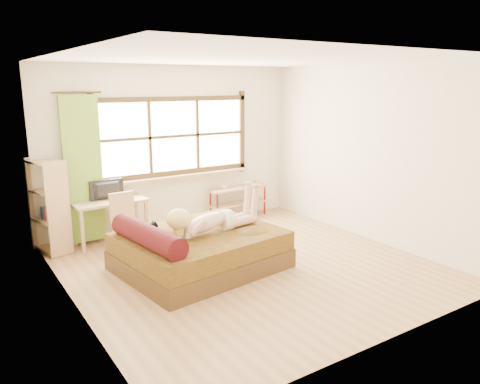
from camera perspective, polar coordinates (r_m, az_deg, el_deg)
floor at (r=6.38m, az=1.14°, el=-9.08°), size 4.50×4.50×0.00m
ceiling at (r=5.91m, az=1.26°, el=15.94°), size 4.50×4.50×0.00m
wall_back at (r=7.94m, az=-8.04°, el=5.32°), size 4.50×0.00×4.50m
wall_front at (r=4.37m, az=18.08°, el=-1.56°), size 4.50×0.00×4.50m
wall_left at (r=5.10m, az=-20.15°, el=0.32°), size 0.00×4.50×4.50m
wall_right at (r=7.49m, az=15.61°, el=4.51°), size 0.00×4.50×4.50m
window at (r=7.89m, az=-7.99°, el=6.44°), size 2.80×0.16×1.46m
curtain at (r=7.34m, az=-18.60°, el=2.55°), size 0.55×0.10×2.20m
bed at (r=6.24m, az=-5.21°, el=-7.00°), size 2.18×1.84×0.76m
woman at (r=6.13m, az=-3.47°, el=-2.16°), size 1.43×0.58×0.60m
kitten at (r=5.95m, az=-11.48°, el=-4.67°), size 0.31×0.16×0.24m
desk at (r=7.37m, az=-15.58°, el=-1.68°), size 1.11×0.54×0.68m
monitor at (r=7.36m, az=-15.81°, el=0.22°), size 0.53×0.09×0.30m
chair at (r=7.08m, az=-13.85°, el=-3.14°), size 0.40×0.40×0.85m
pipe_shelf at (r=8.51m, az=-0.16°, el=-0.38°), size 1.16×0.34×0.65m
cup at (r=8.31m, az=-1.96°, el=0.67°), size 0.12×0.12×0.09m
book at (r=8.58m, az=0.90°, el=0.83°), size 0.17×0.23×0.02m
bookshelf at (r=7.26m, az=-22.24°, el=-1.56°), size 0.47×0.66×1.36m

